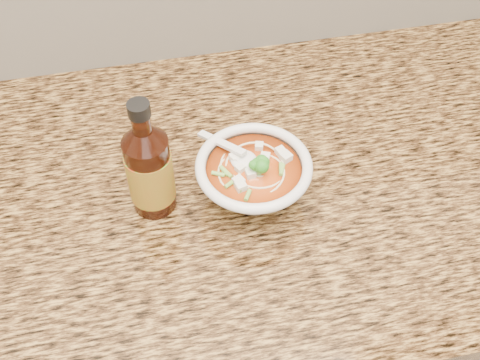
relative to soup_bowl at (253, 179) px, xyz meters
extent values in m
cube|color=#391B11|center=(-0.08, 0.04, -0.51)|extent=(4.00, 0.65, 0.86)
cube|color=#A47B3C|center=(-0.08, 0.04, -0.06)|extent=(4.00, 0.68, 0.04)
cylinder|color=white|center=(0.00, 0.00, -0.04)|extent=(0.07, 0.07, 0.01)
torus|color=white|center=(0.00, 0.00, 0.03)|extent=(0.17, 0.17, 0.02)
torus|color=beige|center=(0.00, -0.01, 0.02)|extent=(0.11, 0.11, 0.00)
torus|color=beige|center=(-0.02, 0.00, 0.02)|extent=(0.09, 0.09, 0.00)
torus|color=beige|center=(0.00, 0.01, 0.02)|extent=(0.07, 0.07, 0.00)
torus|color=beige|center=(-0.01, 0.00, 0.02)|extent=(0.09, 0.09, 0.00)
torus|color=beige|center=(0.00, 0.01, 0.02)|extent=(0.10, 0.10, 0.00)
torus|color=beige|center=(-0.01, 0.01, 0.02)|extent=(0.07, 0.07, 0.00)
torus|color=beige|center=(0.00, 0.01, 0.02)|extent=(0.07, 0.07, 0.00)
torus|color=beige|center=(-0.01, 0.00, 0.01)|extent=(0.06, 0.06, 0.00)
cube|color=silver|center=(0.02, 0.00, 0.03)|extent=(0.02, 0.02, 0.01)
cube|color=silver|center=(0.00, 0.03, 0.03)|extent=(0.01, 0.01, 0.01)
cube|color=silver|center=(-0.01, -0.04, 0.03)|extent=(0.01, 0.01, 0.01)
cube|color=silver|center=(0.00, -0.02, 0.03)|extent=(0.01, 0.01, 0.01)
cube|color=silver|center=(-0.03, -0.01, 0.03)|extent=(0.02, 0.02, 0.01)
cube|color=silver|center=(0.01, 0.01, 0.03)|extent=(0.02, 0.02, 0.01)
cube|color=silver|center=(0.04, -0.02, 0.03)|extent=(0.01, 0.01, 0.01)
cube|color=silver|center=(0.01, 0.01, 0.03)|extent=(0.02, 0.02, 0.01)
cube|color=silver|center=(0.04, 0.01, 0.03)|extent=(0.01, 0.01, 0.01)
cube|color=silver|center=(-0.01, 0.02, 0.03)|extent=(0.02, 0.02, 0.01)
ellipsoid|color=#196014|center=(0.00, -0.01, 0.04)|extent=(0.03, 0.03, 0.03)
cylinder|color=#76B043|center=(0.02, 0.01, 0.03)|extent=(0.01, 0.02, 0.01)
cylinder|color=#76B043|center=(0.02, -0.03, 0.03)|extent=(0.02, 0.02, 0.01)
cylinder|color=#76B043|center=(-0.03, -0.02, 0.03)|extent=(0.02, 0.01, 0.01)
cylinder|color=#76B043|center=(-0.02, 0.04, 0.03)|extent=(0.01, 0.02, 0.01)
cylinder|color=#76B043|center=(-0.05, -0.01, 0.03)|extent=(0.02, 0.02, 0.01)
cylinder|color=#76B043|center=(0.00, -0.04, 0.03)|extent=(0.02, 0.01, 0.01)
cylinder|color=#76B043|center=(0.00, -0.04, 0.03)|extent=(0.01, 0.02, 0.01)
cylinder|color=#76B043|center=(0.02, 0.02, 0.03)|extent=(0.01, 0.02, 0.01)
ellipsoid|color=white|center=(-0.01, 0.02, 0.03)|extent=(0.04, 0.04, 0.01)
cube|color=white|center=(-0.04, 0.05, 0.03)|extent=(0.06, 0.08, 0.02)
cylinder|color=#3C1408|center=(-0.14, 0.02, 0.03)|extent=(0.07, 0.07, 0.13)
cylinder|color=#3C1408|center=(-0.14, 0.02, 0.13)|extent=(0.03, 0.03, 0.03)
cylinder|color=black|center=(-0.14, 0.02, 0.15)|extent=(0.03, 0.03, 0.02)
cylinder|color=red|center=(-0.14, 0.02, 0.02)|extent=(0.07, 0.07, 0.08)
camera|label=1|loc=(-0.13, -0.54, 0.67)|focal=45.00mm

